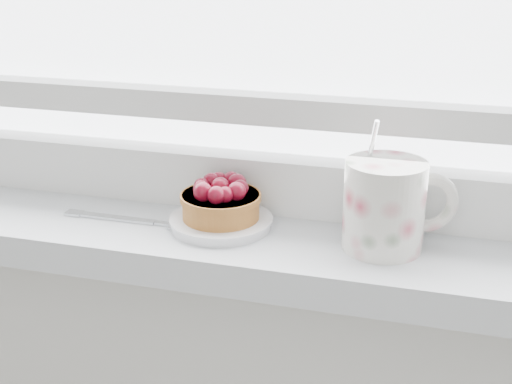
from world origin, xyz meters
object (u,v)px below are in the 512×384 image
(raspberry_tart, at_px, (221,200))
(floral_mug, at_px, (387,204))
(fork, at_px, (142,221))
(saucer, at_px, (221,222))

(raspberry_tart, relative_size, floral_mug, 0.66)
(raspberry_tart, bearing_deg, floral_mug, -1.50)
(raspberry_tart, bearing_deg, fork, -171.46)
(saucer, bearing_deg, floral_mug, -1.51)
(saucer, distance_m, fork, 0.10)
(saucer, distance_m, raspberry_tart, 0.03)
(saucer, height_order, raspberry_tart, raspberry_tart)
(saucer, distance_m, floral_mug, 0.20)
(raspberry_tart, height_order, fork, raspberry_tart)
(raspberry_tart, xyz_separation_m, floral_mug, (0.19, -0.01, 0.02))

